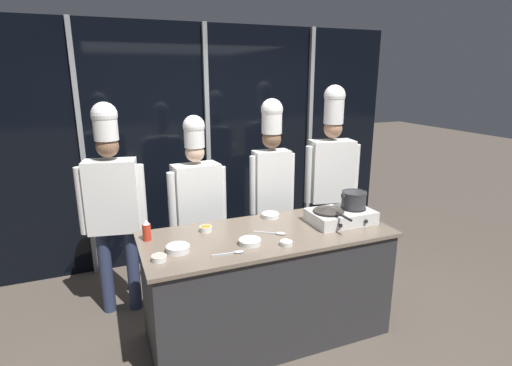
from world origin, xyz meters
TOP-DOWN VIEW (x-y plane):
  - ground_plane at (0.00, 0.00)m, footprint 24.00×24.00m
  - window_wall_back at (0.00, 1.77)m, footprint 4.74×0.09m
  - demo_counter at (0.00, 0.00)m, footprint 2.00×0.84m
  - portable_stove at (0.67, -0.02)m, footprint 0.54×0.37m
  - frying_pan at (0.55, -0.03)m, footprint 0.26×0.45m
  - stock_pot at (0.80, -0.02)m, footprint 0.24×0.21m
  - squeeze_bottle_chili at (-0.92, 0.21)m, footprint 0.06×0.06m
  - prep_bowl_rice at (-0.21, -0.15)m, footprint 0.17×0.17m
  - prep_bowl_noodles at (0.16, 0.31)m, footprint 0.16×0.16m
  - prep_bowl_carrots at (-0.45, 0.21)m, footprint 0.10×0.10m
  - prep_bowl_garlic at (0.03, -0.27)m, footprint 0.09×0.09m
  - prep_bowl_bean_sprouts at (-0.74, -0.08)m, footprint 0.17×0.17m
  - prep_bowl_shrimp at (-0.89, -0.17)m, footprint 0.10×0.10m
  - serving_spoon_slotted at (-0.38, -0.26)m, footprint 0.24×0.05m
  - serving_spoon_solid at (0.05, -0.05)m, footprint 0.24×0.18m
  - chef_head at (-1.12, 0.84)m, footprint 0.57×0.31m
  - chef_sous at (-0.37, 0.85)m, footprint 0.57×0.27m
  - chef_line at (0.39, 0.80)m, footprint 0.48×0.21m
  - chef_pastry at (1.11, 0.84)m, footprint 0.60×0.31m

SIDE VIEW (x-z plane):
  - ground_plane at x=0.00m, z-range 0.00..0.00m
  - demo_counter at x=0.00m, z-range 0.00..0.93m
  - serving_spoon_slotted at x=-0.38m, z-range 0.93..0.94m
  - serving_spoon_solid at x=0.05m, z-range 0.93..0.94m
  - prep_bowl_garlic at x=0.03m, z-range 0.93..0.97m
  - prep_bowl_shrimp at x=-0.89m, z-range 0.93..0.97m
  - prep_bowl_noodles at x=0.16m, z-range 0.93..0.97m
  - prep_bowl_rice at x=-0.21m, z-range 0.93..0.97m
  - prep_bowl_carrots at x=-0.45m, z-range 0.93..0.98m
  - prep_bowl_bean_sprouts at x=-0.74m, z-range 0.93..0.98m
  - portable_stove at x=0.67m, z-range 0.93..1.05m
  - squeeze_bottle_chili at x=-0.92m, z-range 0.92..1.09m
  - chef_sous at x=-0.37m, z-range 0.13..1.93m
  - frying_pan at x=0.55m, z-range 1.05..1.08m
  - stock_pot at x=0.80m, z-range 1.05..1.19m
  - chef_head at x=-1.12m, z-range 0.16..2.10m
  - chef_pastry at x=1.11m, z-range 0.14..2.19m
  - chef_line at x=0.39m, z-range 0.20..2.14m
  - window_wall_back at x=0.00m, z-range 0.00..2.70m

